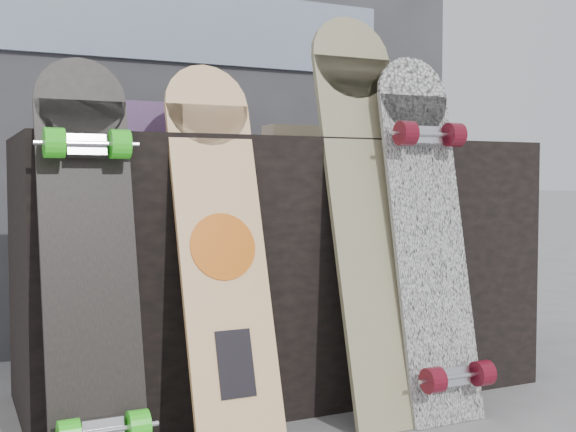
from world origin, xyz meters
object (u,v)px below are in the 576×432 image
longboard_geisha (221,242)px  longboard_celtic (369,200)px  vendor_table (281,266)px  longboard_cascadia (430,229)px  skateboard_dark (90,256)px

longboard_geisha → longboard_celtic: 0.47m
vendor_table → longboard_geisha: (-0.34, -0.37, 0.12)m
longboard_geisha → vendor_table: bearing=47.7°
longboard_geisha → longboard_celtic: longboard_celtic is taller
longboard_cascadia → longboard_geisha: bearing=176.7°
vendor_table → skateboard_dark: size_ratio=1.63×
longboard_celtic → longboard_cascadia: bearing=-24.6°
vendor_table → longboard_celtic: 0.42m
vendor_table → longboard_geisha: 0.52m
longboard_celtic → longboard_cascadia: 0.19m
vendor_table → longboard_celtic: size_ratio=1.37×
vendor_table → longboard_geisha: size_ratio=1.62×
vendor_table → longboard_cascadia: bearing=-55.5°
longboard_cascadia → skateboard_dark: bearing=179.4°
vendor_table → longboard_geisha: bearing=-132.3°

